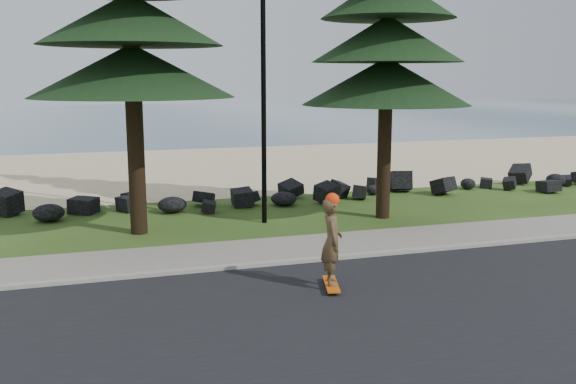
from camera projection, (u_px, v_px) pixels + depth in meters
name	position (u px, v px, depth m)	size (l,w,h in m)	color
ground	(300.00, 252.00, 15.24)	(160.00, 160.00, 0.00)	#2E4A17
road	(382.00, 319.00, 11.01)	(160.00, 7.00, 0.02)	black
kerb	(312.00, 260.00, 14.39)	(160.00, 0.20, 0.10)	#A2A192
sidewalk	(297.00, 248.00, 15.42)	(160.00, 2.00, 0.08)	gray
beach_sand	(199.00, 168.00, 28.86)	(160.00, 15.00, 0.01)	#CFBB8A
ocean	(137.00, 117.00, 63.13)	(160.00, 58.00, 0.01)	#3E6277
seawall_boulders	(245.00, 206.00, 20.50)	(60.00, 2.40, 1.10)	black
lamp_post	(263.00, 75.00, 17.50)	(0.25, 0.14, 8.14)	black
skateboarder	(332.00, 242.00, 12.42)	(0.55, 1.05, 1.90)	#D95A0C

